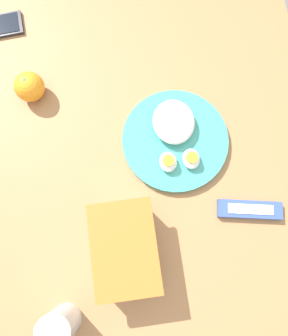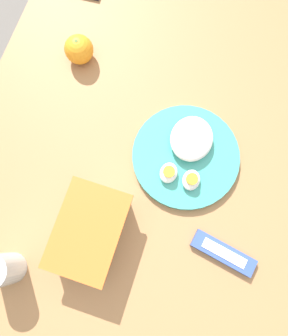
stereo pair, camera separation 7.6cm
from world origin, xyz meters
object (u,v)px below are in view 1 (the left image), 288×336
at_px(rice_plate, 175,137).
at_px(candy_bar, 249,210).
at_px(orange_fruit, 29,87).
at_px(drinking_glass, 60,326).
at_px(food_container, 125,248).

distance_m(rice_plate, candy_bar, 0.25).
distance_m(orange_fruit, drinking_glass, 0.55).
height_order(rice_plate, drinking_glass, drinking_glass).
xyz_separation_m(rice_plate, drinking_glass, (-0.38, 0.30, 0.04)).
height_order(food_container, orange_fruit, food_container).
bearing_deg(drinking_glass, orange_fruit, 3.77).
relative_size(food_container, candy_bar, 1.28).
height_order(orange_fruit, candy_bar, orange_fruit).
height_order(food_container, rice_plate, food_container).
bearing_deg(orange_fruit, rice_plate, -116.83).
distance_m(candy_bar, drinking_glass, 0.48).
xyz_separation_m(orange_fruit, rice_plate, (-0.17, -0.34, -0.02)).
bearing_deg(food_container, orange_fruit, 24.14).
relative_size(food_container, drinking_glass, 1.72).
height_order(food_container, candy_bar, food_container).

